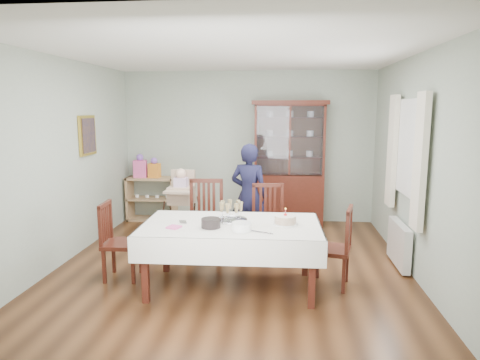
# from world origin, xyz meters

# --- Properties ---
(floor) EXTENTS (5.00, 5.00, 0.00)m
(floor) POSITION_xyz_m (0.00, 0.00, 0.00)
(floor) COLOR #593319
(floor) RESTS_ON ground
(room_shell) EXTENTS (5.00, 5.00, 5.00)m
(room_shell) POSITION_xyz_m (0.00, 0.53, 1.70)
(room_shell) COLOR #9EAA99
(room_shell) RESTS_ON floor
(dining_table) EXTENTS (2.03, 1.20, 0.76)m
(dining_table) POSITION_xyz_m (0.07, -0.60, 0.38)
(dining_table) COLOR #451811
(dining_table) RESTS_ON floor
(china_cabinet) EXTENTS (1.30, 0.48, 2.18)m
(china_cabinet) POSITION_xyz_m (0.75, 2.26, 1.12)
(china_cabinet) COLOR #451811
(china_cabinet) RESTS_ON floor
(sideboard) EXTENTS (0.90, 0.38, 0.80)m
(sideboard) POSITION_xyz_m (-1.75, 2.28, 0.40)
(sideboard) COLOR tan
(sideboard) RESTS_ON floor
(picture_frame) EXTENTS (0.04, 0.48, 0.58)m
(picture_frame) POSITION_xyz_m (-2.22, 0.80, 1.65)
(picture_frame) COLOR gold
(picture_frame) RESTS_ON room_shell
(window) EXTENTS (0.04, 1.02, 1.22)m
(window) POSITION_xyz_m (2.22, 0.30, 1.55)
(window) COLOR white
(window) RESTS_ON room_shell
(curtain_left) EXTENTS (0.07, 0.30, 1.55)m
(curtain_left) POSITION_xyz_m (2.16, -0.32, 1.45)
(curtain_left) COLOR silver
(curtain_left) RESTS_ON room_shell
(curtain_right) EXTENTS (0.07, 0.30, 1.55)m
(curtain_right) POSITION_xyz_m (2.16, 0.92, 1.45)
(curtain_right) COLOR silver
(curtain_right) RESTS_ON room_shell
(radiator) EXTENTS (0.10, 0.80, 0.55)m
(radiator) POSITION_xyz_m (2.16, 0.30, 0.30)
(radiator) COLOR white
(radiator) RESTS_ON floor
(chair_far_left) EXTENTS (0.51, 0.51, 1.08)m
(chair_far_left) POSITION_xyz_m (-0.40, 0.32, 0.32)
(chair_far_left) COLOR #451811
(chair_far_left) RESTS_ON floor
(chair_far_right) EXTENTS (0.49, 0.49, 1.02)m
(chair_far_right) POSITION_xyz_m (0.45, 0.40, 0.30)
(chair_far_right) COLOR #451811
(chair_far_right) RESTS_ON floor
(chair_end_left) EXTENTS (0.44, 0.44, 0.93)m
(chair_end_left) POSITION_xyz_m (-1.29, -0.45, 0.28)
(chair_end_left) COLOR #451811
(chair_end_left) RESTS_ON floor
(chair_end_right) EXTENTS (0.51, 0.51, 0.94)m
(chair_end_right) POSITION_xyz_m (1.22, -0.42, 0.28)
(chair_end_right) COLOR #451811
(chair_end_right) RESTS_ON floor
(woman) EXTENTS (0.64, 0.50, 1.54)m
(woman) POSITION_xyz_m (0.15, 0.95, 0.77)
(woman) COLOR black
(woman) RESTS_ON floor
(high_chair) EXTENTS (0.52, 0.52, 1.14)m
(high_chair) POSITION_xyz_m (-0.91, 1.10, 0.44)
(high_chair) COLOR black
(high_chair) RESTS_ON floor
(champagne_tray) EXTENTS (0.38, 0.38, 0.23)m
(champagne_tray) POSITION_xyz_m (0.05, -0.48, 0.83)
(champagne_tray) COLOR silver
(champagne_tray) RESTS_ON dining_table
(birthday_cake) EXTENTS (0.28, 0.28, 0.19)m
(birthday_cake) POSITION_xyz_m (0.67, -0.57, 0.81)
(birthday_cake) COLOR white
(birthday_cake) RESTS_ON dining_table
(plate_stack_dark) EXTENTS (0.27, 0.27, 0.10)m
(plate_stack_dark) POSITION_xyz_m (-0.13, -0.78, 0.81)
(plate_stack_dark) COLOR black
(plate_stack_dark) RESTS_ON dining_table
(plate_stack_white) EXTENTS (0.23, 0.23, 0.09)m
(plate_stack_white) POSITION_xyz_m (0.21, -0.87, 0.80)
(plate_stack_white) COLOR white
(plate_stack_white) RESTS_ON dining_table
(napkin_stack) EXTENTS (0.17, 0.17, 0.02)m
(napkin_stack) POSITION_xyz_m (-0.53, -0.83, 0.77)
(napkin_stack) COLOR #DD5195
(napkin_stack) RESTS_ON dining_table
(cutlery) EXTENTS (0.14, 0.17, 0.01)m
(cutlery) POSITION_xyz_m (-0.52, -0.60, 0.77)
(cutlery) COLOR silver
(cutlery) RESTS_ON dining_table
(cake_knife) EXTENTS (0.28, 0.14, 0.01)m
(cake_knife) POSITION_xyz_m (0.41, -0.92, 0.77)
(cake_knife) COLOR silver
(cake_knife) RESTS_ON dining_table
(gift_bag_pink) EXTENTS (0.25, 0.18, 0.43)m
(gift_bag_pink) POSITION_xyz_m (-1.94, 2.26, 0.99)
(gift_bag_pink) COLOR #DD5195
(gift_bag_pink) RESTS_ON sideboard
(gift_bag_orange) EXTENTS (0.22, 0.17, 0.37)m
(gift_bag_orange) POSITION_xyz_m (-1.68, 2.26, 0.96)
(gift_bag_orange) COLOR orange
(gift_bag_orange) RESTS_ON sideboard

